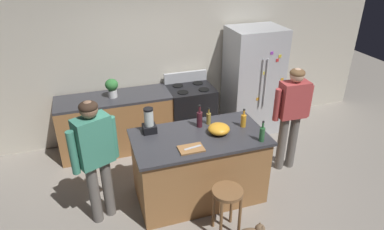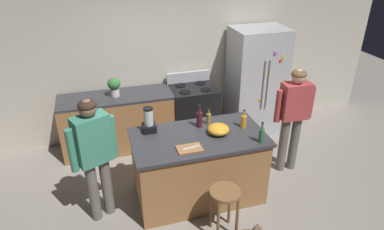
{
  "view_description": "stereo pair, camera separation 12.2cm",
  "coord_description": "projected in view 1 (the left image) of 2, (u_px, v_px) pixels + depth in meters",
  "views": [
    {
      "loc": [
        -1.24,
        -3.49,
        3.17
      ],
      "look_at": [
        0.0,
        0.3,
        1.1
      ],
      "focal_mm": 31.91,
      "sensor_mm": 36.0,
      "label": 1
    },
    {
      "loc": [
        -1.13,
        -3.53,
        3.17
      ],
      "look_at": [
        0.0,
        0.3,
        1.1
      ],
      "focal_mm": 31.91,
      "sensor_mm": 36.0,
      "label": 2
    }
  ],
  "objects": [
    {
      "name": "mixing_bowl",
      "position": [
        219.0,
        129.0,
        4.34
      ],
      "size": [
        0.28,
        0.28,
        0.13
      ],
      "primitive_type": "ellipsoid",
      "color": "orange",
      "rests_on": "kitchen_island"
    },
    {
      "name": "bottle_olive_oil",
      "position": [
        262.0,
        134.0,
        4.16
      ],
      "size": [
        0.07,
        0.07,
        0.28
      ],
      "color": "#2D6638",
      "rests_on": "kitchen_island"
    },
    {
      "name": "person_by_island_left",
      "position": [
        95.0,
        152.0,
        3.92
      ],
      "size": [
        0.58,
        0.36,
        1.63
      ],
      "color": "#66605B",
      "rests_on": "ground_plane"
    },
    {
      "name": "blender_appliance",
      "position": [
        149.0,
        122.0,
        4.33
      ],
      "size": [
        0.17,
        0.17,
        0.34
      ],
      "color": "black",
      "rests_on": "kitchen_island"
    },
    {
      "name": "refrigerator",
      "position": [
        253.0,
        81.0,
        6.0
      ],
      "size": [
        0.9,
        0.73,
        1.87
      ],
      "color": "#B7BABF",
      "rests_on": "ground_plane"
    },
    {
      "name": "stove_range",
      "position": [
        191.0,
        112.0,
        5.91
      ],
      "size": [
        0.76,
        0.65,
        1.13
      ],
      "color": "black",
      "rests_on": "ground_plane"
    },
    {
      "name": "bottle_wine",
      "position": [
        200.0,
        119.0,
        4.47
      ],
      "size": [
        0.08,
        0.08,
        0.32
      ],
      "color": "#471923",
      "rests_on": "kitchen_island"
    },
    {
      "name": "chef_knife",
      "position": [
        193.0,
        147.0,
        4.03
      ],
      "size": [
        0.22,
        0.07,
        0.01
      ],
      "primitive_type": "cube",
      "rotation": [
        0.0,
        0.0,
        0.16
      ],
      "color": "#B7BABF",
      "rests_on": "cutting_board"
    },
    {
      "name": "ground_plane",
      "position": [
        199.0,
        194.0,
        4.75
      ],
      "size": [
        14.0,
        14.0,
        0.0
      ],
      "primitive_type": "plane",
      "color": "gray"
    },
    {
      "name": "bottle_vinegar",
      "position": [
        209.0,
        118.0,
        4.55
      ],
      "size": [
        0.06,
        0.06,
        0.24
      ],
      "color": "olive",
      "rests_on": "kitchen_island"
    },
    {
      "name": "kitchen_island",
      "position": [
        199.0,
        166.0,
        4.53
      ],
      "size": [
        1.7,
        0.93,
        0.95
      ],
      "color": "#9E6B3D",
      "rests_on": "ground_plane"
    },
    {
      "name": "bar_stool",
      "position": [
        227.0,
        199.0,
        3.93
      ],
      "size": [
        0.36,
        0.36,
        0.63
      ],
      "color": "brown",
      "rests_on": "ground_plane"
    },
    {
      "name": "bottle_soda",
      "position": [
        243.0,
        120.0,
        4.48
      ],
      "size": [
        0.07,
        0.07,
        0.26
      ],
      "color": "orange",
      "rests_on": "kitchen_island"
    },
    {
      "name": "back_counter_run",
      "position": [
        122.0,
        122.0,
        5.61
      ],
      "size": [
        2.0,
        0.64,
        0.95
      ],
      "color": "#9E6B3D",
      "rests_on": "ground_plane"
    },
    {
      "name": "cutting_board",
      "position": [
        191.0,
        149.0,
        4.03
      ],
      "size": [
        0.3,
        0.2,
        0.02
      ],
      "primitive_type": "cube",
      "color": "#9E6B3D",
      "rests_on": "kitchen_island"
    },
    {
      "name": "person_by_sink_right",
      "position": [
        292.0,
        110.0,
        4.88
      ],
      "size": [
        0.59,
        0.24,
        1.61
      ],
      "color": "#66605B",
      "rests_on": "ground_plane"
    },
    {
      "name": "potted_plant",
      "position": [
        112.0,
        87.0,
        5.29
      ],
      "size": [
        0.2,
        0.2,
        0.3
      ],
      "color": "silver",
      "rests_on": "back_counter_run"
    },
    {
      "name": "back_wall",
      "position": [
        162.0,
        59.0,
        5.77
      ],
      "size": [
        8.0,
        0.1,
        2.7
      ],
      "primitive_type": "cube",
      "color": "beige",
      "rests_on": "ground_plane"
    }
  ]
}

